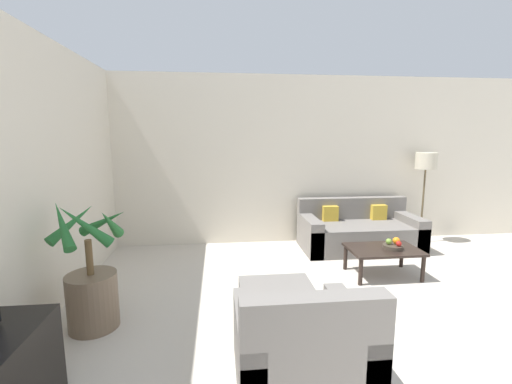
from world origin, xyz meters
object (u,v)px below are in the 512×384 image
(floor_lamp, at_px, (426,166))
(ottoman, at_px, (276,304))
(apple_green, at_px, (389,241))
(orange_fruit, at_px, (396,241))
(potted_palm, at_px, (92,285))
(armchair, at_px, (302,349))
(coffee_table, at_px, (383,252))
(apple_red, at_px, (399,244))
(sofa_loveseat, at_px, (359,232))
(fruit_bowl, at_px, (393,247))

(floor_lamp, distance_m, ottoman, 3.72)
(apple_green, relative_size, orange_fruit, 0.84)
(floor_lamp, distance_m, orange_fruit, 1.85)
(ottoman, bearing_deg, potted_palm, 175.83)
(orange_fruit, relative_size, armchair, 0.10)
(floor_lamp, bearing_deg, ottoman, -141.89)
(potted_palm, bearing_deg, armchair, -28.46)
(potted_palm, xyz_separation_m, coffee_table, (3.21, 0.84, -0.09))
(coffee_table, relative_size, ottoman, 1.30)
(apple_red, bearing_deg, potted_palm, -167.48)
(sofa_loveseat, bearing_deg, fruit_bowl, -91.00)
(floor_lamp, bearing_deg, potted_palm, -155.16)
(fruit_bowl, bearing_deg, floor_lamp, 47.40)
(potted_palm, bearing_deg, apple_red, 12.52)
(floor_lamp, relative_size, apple_red, 22.15)
(floor_lamp, bearing_deg, orange_fruit, -131.82)
(sofa_loveseat, height_order, fruit_bowl, sofa_loveseat)
(coffee_table, xyz_separation_m, ottoman, (-1.53, -0.96, -0.12))
(apple_red, xyz_separation_m, orange_fruit, (0.01, 0.09, 0.01))
(potted_palm, height_order, apple_red, potted_palm)
(potted_palm, distance_m, floor_lamp, 5.01)
(sofa_loveseat, height_order, apple_green, sofa_loveseat)
(fruit_bowl, xyz_separation_m, armchair, (-1.59, -1.74, -0.11))
(coffee_table, distance_m, ottoman, 1.81)
(apple_green, bearing_deg, apple_red, -47.33)
(armchair, relative_size, ottoman, 1.36)
(coffee_table, height_order, fruit_bowl, fruit_bowl)
(potted_palm, height_order, sofa_loveseat, potted_palm)
(sofa_loveseat, height_order, floor_lamp, floor_lamp)
(potted_palm, relative_size, fruit_bowl, 4.99)
(floor_lamp, distance_m, coffee_table, 2.01)
(sofa_loveseat, bearing_deg, orange_fruit, -88.02)
(fruit_bowl, xyz_separation_m, orange_fruit, (0.06, 0.03, 0.07))
(orange_fruit, bearing_deg, sofa_loveseat, 91.98)
(potted_palm, xyz_separation_m, apple_green, (3.27, 0.83, 0.04))
(coffee_table, distance_m, armchair, 2.31)
(potted_palm, bearing_deg, coffee_table, 14.63)
(floor_lamp, bearing_deg, coffee_table, -135.80)
(floor_lamp, bearing_deg, fruit_bowl, -132.60)
(armchair, xyz_separation_m, ottoman, (-0.05, 0.81, -0.08))
(sofa_loveseat, height_order, apple_red, sofa_loveseat)
(floor_lamp, height_order, apple_red, floor_lamp)
(floor_lamp, xyz_separation_m, orange_fruit, (-1.11, -1.24, -0.81))
(fruit_bowl, distance_m, apple_red, 0.09)
(ottoman, bearing_deg, apple_green, 31.02)
(fruit_bowl, bearing_deg, orange_fruit, 26.01)
(apple_green, bearing_deg, fruit_bowl, -35.50)
(apple_red, bearing_deg, apple_green, 132.67)
(apple_green, distance_m, armchair, 2.36)
(fruit_bowl, bearing_deg, sofa_loveseat, 89.00)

